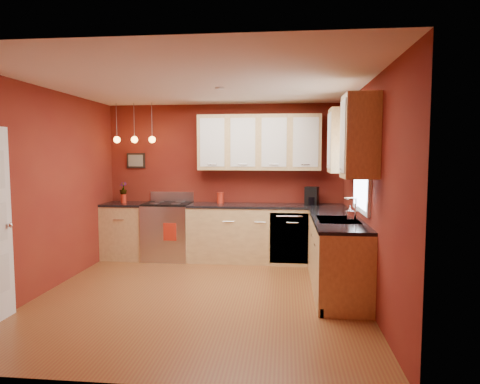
# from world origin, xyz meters

# --- Properties ---
(floor) EXTENTS (4.20, 4.20, 0.00)m
(floor) POSITION_xyz_m (0.00, 0.00, 0.00)
(floor) COLOR brown
(floor) RESTS_ON ground
(ceiling) EXTENTS (4.00, 4.20, 0.02)m
(ceiling) POSITION_xyz_m (0.00, 0.00, 2.60)
(ceiling) COLOR silver
(ceiling) RESTS_ON wall_back
(wall_back) EXTENTS (4.00, 0.02, 2.60)m
(wall_back) POSITION_xyz_m (0.00, 2.10, 1.30)
(wall_back) COLOR maroon
(wall_back) RESTS_ON floor
(wall_front) EXTENTS (4.00, 0.02, 2.60)m
(wall_front) POSITION_xyz_m (0.00, -2.10, 1.30)
(wall_front) COLOR maroon
(wall_front) RESTS_ON floor
(wall_left) EXTENTS (0.02, 4.20, 2.60)m
(wall_left) POSITION_xyz_m (-2.00, 0.00, 1.30)
(wall_left) COLOR maroon
(wall_left) RESTS_ON floor
(wall_right) EXTENTS (0.02, 4.20, 2.60)m
(wall_right) POSITION_xyz_m (2.00, 0.00, 1.30)
(wall_right) COLOR maroon
(wall_right) RESTS_ON floor
(base_cabinets_back_left) EXTENTS (0.70, 0.60, 0.90)m
(base_cabinets_back_left) POSITION_xyz_m (-1.65, 1.80, 0.45)
(base_cabinets_back_left) COLOR #DDBA76
(base_cabinets_back_left) RESTS_ON floor
(base_cabinets_back_right) EXTENTS (2.54, 0.60, 0.90)m
(base_cabinets_back_right) POSITION_xyz_m (0.73, 1.80, 0.45)
(base_cabinets_back_right) COLOR #DDBA76
(base_cabinets_back_right) RESTS_ON floor
(base_cabinets_right) EXTENTS (0.60, 2.10, 0.90)m
(base_cabinets_right) POSITION_xyz_m (1.70, 0.45, 0.45)
(base_cabinets_right) COLOR #DDBA76
(base_cabinets_right) RESTS_ON floor
(counter_back_left) EXTENTS (0.70, 0.62, 0.04)m
(counter_back_left) POSITION_xyz_m (-1.65, 1.80, 0.92)
(counter_back_left) COLOR black
(counter_back_left) RESTS_ON base_cabinets_back_left
(counter_back_right) EXTENTS (2.54, 0.62, 0.04)m
(counter_back_right) POSITION_xyz_m (0.73, 1.80, 0.92)
(counter_back_right) COLOR black
(counter_back_right) RESTS_ON base_cabinets_back_right
(counter_right) EXTENTS (0.62, 2.10, 0.04)m
(counter_right) POSITION_xyz_m (1.70, 0.45, 0.92)
(counter_right) COLOR black
(counter_right) RESTS_ON base_cabinets_right
(gas_range) EXTENTS (0.76, 0.64, 1.11)m
(gas_range) POSITION_xyz_m (-0.92, 1.80, 0.48)
(gas_range) COLOR silver
(gas_range) RESTS_ON floor
(dishwasher_front) EXTENTS (0.60, 0.02, 0.80)m
(dishwasher_front) POSITION_xyz_m (1.10, 1.51, 0.45)
(dishwasher_front) COLOR silver
(dishwasher_front) RESTS_ON base_cabinets_back_right
(sink) EXTENTS (0.50, 0.70, 0.33)m
(sink) POSITION_xyz_m (1.70, 0.30, 0.92)
(sink) COLOR gray
(sink) RESTS_ON counter_right
(window) EXTENTS (0.06, 1.02, 1.22)m
(window) POSITION_xyz_m (1.97, 0.30, 1.69)
(window) COLOR white
(window) RESTS_ON wall_right
(upper_cabinets_back) EXTENTS (2.00, 0.35, 0.90)m
(upper_cabinets_back) POSITION_xyz_m (0.60, 1.93, 1.95)
(upper_cabinets_back) COLOR #DDBA76
(upper_cabinets_back) RESTS_ON wall_back
(upper_cabinets_right) EXTENTS (0.35, 1.95, 0.90)m
(upper_cabinets_right) POSITION_xyz_m (1.82, 0.32, 1.95)
(upper_cabinets_right) COLOR #DDBA76
(upper_cabinets_right) RESTS_ON wall_right
(wall_picture) EXTENTS (0.32, 0.03, 0.26)m
(wall_picture) POSITION_xyz_m (-1.55, 2.08, 1.65)
(wall_picture) COLOR black
(wall_picture) RESTS_ON wall_back
(pendant_lights) EXTENTS (0.71, 0.11, 0.66)m
(pendant_lights) POSITION_xyz_m (-1.45, 1.75, 2.01)
(pendant_lights) COLOR gray
(pendant_lights) RESTS_ON ceiling
(red_canister) EXTENTS (0.12, 0.12, 0.18)m
(red_canister) POSITION_xyz_m (-0.05, 1.93, 1.03)
(red_canister) COLOR #AB2312
(red_canister) RESTS_ON counter_back_right
(red_vase) EXTENTS (0.09, 0.09, 0.15)m
(red_vase) POSITION_xyz_m (-1.68, 1.80, 1.02)
(red_vase) COLOR #AB2312
(red_vase) RESTS_ON counter_back_left
(flowers) EXTENTS (0.13, 0.13, 0.22)m
(flowers) POSITION_xyz_m (-1.68, 1.80, 1.18)
(flowers) COLOR #AB2312
(flowers) RESTS_ON red_vase
(coffee_maker) EXTENTS (0.24, 0.24, 0.29)m
(coffee_maker) POSITION_xyz_m (1.46, 1.85, 1.07)
(coffee_maker) COLOR black
(coffee_maker) RESTS_ON counter_back_right
(soap_pump) EXTENTS (0.10, 0.10, 0.19)m
(soap_pump) POSITION_xyz_m (1.82, 0.18, 1.04)
(soap_pump) COLOR white
(soap_pump) RESTS_ON counter_right
(dish_towel) EXTENTS (0.21, 0.01, 0.28)m
(dish_towel) POSITION_xyz_m (-0.80, 1.47, 0.52)
(dish_towel) COLOR #AB2312
(dish_towel) RESTS_ON gas_range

